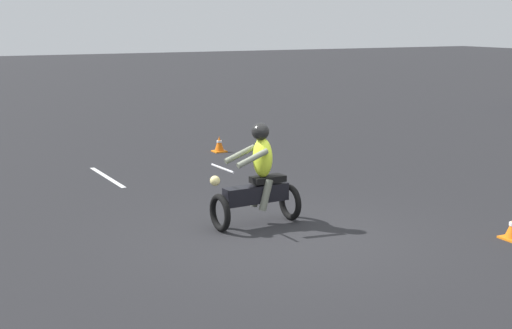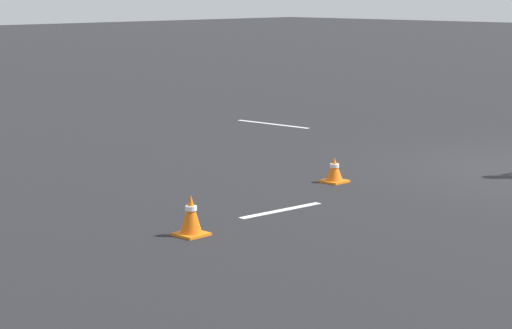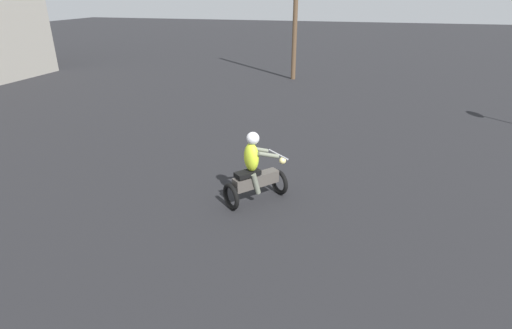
{
  "view_description": "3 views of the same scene",
  "coord_description": "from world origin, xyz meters",
  "views": [
    {
      "loc": [
        8.97,
        -5.21,
        3.24
      ],
      "look_at": [
        -0.82,
        -0.14,
        1.0
      ],
      "focal_mm": 50.0,
      "sensor_mm": 36.0,
      "label": 1
    },
    {
      "loc": [
        -7.16,
        13.49,
        2.65
      ],
      "look_at": [
        -0.19,
        6.36,
        0.9
      ],
      "focal_mm": 70.0,
      "sensor_mm": 36.0,
      "label": 2
    },
    {
      "loc": [
        -7.25,
        10.78,
        4.37
      ],
      "look_at": [
        0.45,
        12.86,
        0.9
      ],
      "focal_mm": 28.0,
      "sensor_mm": 36.0,
      "label": 3
    }
  ],
  "objects": [
    {
      "name": "lane_stripe_n",
      "position": [
        0.91,
        4.81,
        0.0
      ],
      "size": [
        0.19,
        1.29,
        0.01
      ],
      "primitive_type": "cube",
      "rotation": [
        0.0,
        0.0,
        3.07
      ],
      "color": "silver",
      "rests_on": "ground"
    },
    {
      "name": "traffic_cone_mid_center",
      "position": [
        1.61,
        2.96,
        0.17
      ],
      "size": [
        0.32,
        0.32,
        0.35
      ],
      "color": "orange",
      "rests_on": "ground"
    },
    {
      "name": "lane_stripe_e",
      "position": [
        6.42,
        -0.86,
        0.0
      ],
      "size": [
        1.83,
        0.18,
        0.01
      ],
      "primitive_type": "cube",
      "rotation": [
        0.0,
        0.0,
        1.61
      ],
      "color": "silver",
      "rests_on": "ground"
    },
    {
      "name": "traffic_cone_near_left",
      "position": [
        0.76,
        6.41,
        0.22
      ],
      "size": [
        0.32,
        0.32,
        0.45
      ],
      "color": "orange",
      "rests_on": "ground"
    }
  ]
}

